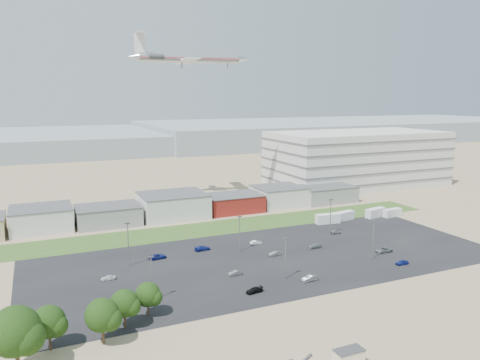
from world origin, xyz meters
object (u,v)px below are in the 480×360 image
box_trailer_a (328,219)px  parked_car_11 (256,242)px  parked_car_0 (384,250)px  parked_car_7 (275,254)px  parked_car_8 (336,232)px  parked_car_12 (314,246)px  parked_car_4 (235,273)px  parked_car_3 (254,290)px  parked_car_5 (108,278)px  tree_far_left (15,337)px  airliner (190,58)px  parked_car_2 (402,262)px  parked_car_6 (202,248)px  portable_shed (349,357)px  parked_car_9 (158,256)px  parked_car_13 (310,278)px

box_trailer_a → parked_car_11: size_ratio=2.40×
parked_car_0 → parked_car_7: 29.45m
parked_car_8 → parked_car_12: (-13.49, -8.96, 0.01)m
parked_car_7 → parked_car_11: size_ratio=0.95×
parked_car_11 → parked_car_4: bearing=140.6°
parked_car_3 → parked_car_5: bearing=-133.4°
parked_car_0 → parked_car_3: size_ratio=1.24×
tree_far_left → airliner: size_ratio=0.26×
parked_car_12 → parked_car_2: bearing=32.4°
parked_car_2 → parked_car_11: bearing=-136.3°
parked_car_3 → parked_car_8: bearing=117.5°
tree_far_left → airliner: 129.47m
parked_car_2 → parked_car_6: parked_car_6 is taller
portable_shed → parked_car_3: portable_shed is taller
tree_far_left → parked_car_9: tree_far_left is taller
parked_car_0 → parked_car_2: (-2.22, -9.26, -0.08)m
parked_car_2 → parked_car_9: parked_car_9 is taller
box_trailer_a → parked_car_12: 27.12m
parked_car_6 → parked_car_13: 33.62m
tree_far_left → parked_car_5: bearing=61.1°
parked_car_4 → parked_car_13: parked_car_13 is taller
tree_far_left → parked_car_4: tree_far_left is taller
parked_car_0 → parked_car_2: bearing=-13.0°
parked_car_4 → box_trailer_a: bearing=118.3°
portable_shed → parked_car_12: bearing=62.5°
airliner → parked_car_13: (-1.67, -89.82, -54.89)m
tree_far_left → parked_car_13: bearing=12.5°
airliner → parked_car_6: (-16.74, -59.77, -54.91)m
parked_car_3 → parked_car_13: bearing=85.0°
parked_car_4 → parked_car_7: size_ratio=1.03×
parked_car_4 → parked_car_11: parked_car_11 is taller
tree_far_left → parked_car_0: (88.05, 22.15, -5.42)m
airliner → parked_car_2: airliner is taller
parked_car_4 → parked_car_7: bearing=114.7°
parked_car_6 → parked_car_12: parked_car_6 is taller
box_trailer_a → parked_car_0: (-3.09, -30.60, -0.89)m
box_trailer_a → parked_car_13: box_trailer_a is taller
box_trailer_a → airliner: airliner is taller
parked_car_0 → parked_car_9: size_ratio=1.05×
parked_car_6 → parked_car_12: bearing=-114.7°
parked_car_0 → parked_car_8: 19.50m
parked_car_5 → parked_car_6: size_ratio=0.74×
portable_shed → parked_car_8: bearing=56.2°
parked_car_9 → parked_car_4: bearing=-147.6°
parked_car_6 → parked_car_7: size_ratio=1.33×
airliner → parked_car_2: size_ratio=13.54×
parked_car_12 → parked_car_0: bearing=54.5°
parked_car_8 → parked_car_11: (-26.68, 0.48, -0.01)m
airliner → parked_car_5: size_ratio=14.29×
portable_shed → parked_car_9: bearing=104.6°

